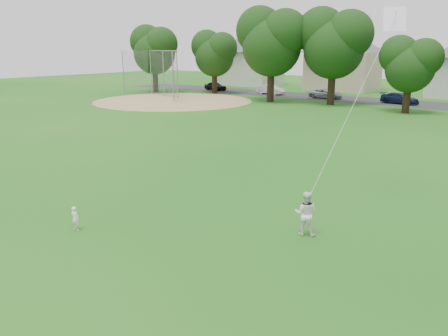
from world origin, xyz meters
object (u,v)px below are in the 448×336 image
Objects in this scene: older_boy at (305,213)px; kite at (353,105)px; toddler at (75,218)px; baseball_backstop at (159,74)px.

kite reaches higher than older_boy.
baseball_backstop is (-27.79, 31.01, 2.35)m from toddler.
older_boy reaches higher than toddler.
toddler is at bearing 13.80° from older_boy.
older_boy is 0.19× the size of kite.
baseball_backstop reaches higher than toddler.
older_boy is 4.09m from kite.
kite reaches higher than toddler.
toddler is 0.11× the size of kite.
toddler is 10.07m from kite.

